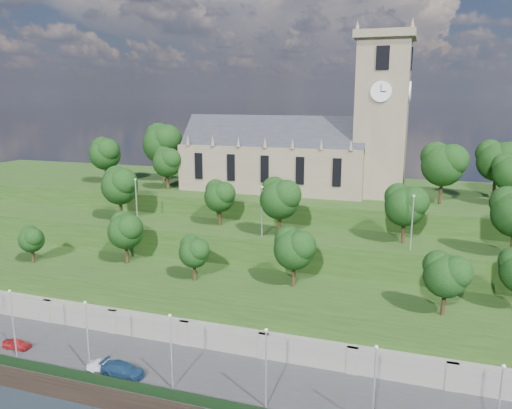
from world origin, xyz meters
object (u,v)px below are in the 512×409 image
(church, at_px, (302,148))
(car_right, at_px, (123,369))
(car_left, at_px, (17,344))
(car_middle, at_px, (104,366))

(church, bearing_deg, car_right, -101.77)
(car_left, distance_m, car_right, 15.30)
(church, relative_size, car_middle, 10.93)
(car_left, bearing_deg, car_right, -97.73)
(car_middle, bearing_deg, car_left, 74.89)
(car_left, bearing_deg, church, -33.54)
(car_left, distance_m, car_middle, 12.82)
(car_middle, relative_size, car_right, 0.71)
(car_middle, xyz_separation_m, car_right, (2.48, -0.20, 0.14))
(church, relative_size, car_left, 11.31)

